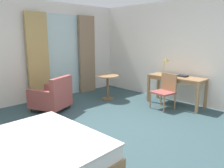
% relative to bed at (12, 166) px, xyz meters
% --- Properties ---
extents(ground, '(6.38, 6.49, 0.10)m').
position_rel_bed_xyz_m(ground, '(1.76, 0.24, -0.29)').
color(ground, '#334C51').
extents(wall_back, '(5.98, 0.12, 2.71)m').
position_rel_bed_xyz_m(wall_back, '(1.76, 3.22, 1.12)').
color(wall_back, silver).
rests_on(wall_back, ground).
extents(wall_right, '(0.12, 6.09, 2.71)m').
position_rel_bed_xyz_m(wall_right, '(4.69, 0.24, 1.12)').
color(wall_right, silver).
rests_on(wall_right, ground).
extents(balcony_glass_door, '(1.20, 0.02, 2.38)m').
position_rel_bed_xyz_m(balcony_glass_door, '(2.70, 3.14, 0.95)').
color(balcony_glass_door, silver).
rests_on(balcony_glass_door, ground).
extents(curtain_panel_left, '(0.58, 0.10, 2.39)m').
position_rel_bed_xyz_m(curtain_panel_left, '(1.88, 3.04, 0.96)').
color(curtain_panel_left, tan).
rests_on(curtain_panel_left, ground).
extents(curtain_panel_right, '(0.57, 0.10, 2.39)m').
position_rel_bed_xyz_m(curtain_panel_right, '(3.52, 3.04, 0.96)').
color(curtain_panel_right, '#897056').
rests_on(curtain_panel_right, ground).
extents(bed, '(2.16, 1.86, 0.92)m').
position_rel_bed_xyz_m(bed, '(0.00, 0.00, 0.00)').
color(bed, '#9E754C').
rests_on(bed, ground).
extents(writing_desk, '(0.55, 1.45, 0.76)m').
position_rel_bed_xyz_m(writing_desk, '(4.27, 0.29, 0.43)').
color(writing_desk, '#9E754C').
rests_on(writing_desk, ground).
extents(desk_chair, '(0.50, 0.53, 0.87)m').
position_rel_bed_xyz_m(desk_chair, '(3.83, 0.33, 0.25)').
color(desk_chair, '#9E4C47').
rests_on(desk_chair, ground).
extents(desk_lamp, '(0.24, 0.17, 0.48)m').
position_rel_bed_xyz_m(desk_lamp, '(4.28, 0.64, 0.87)').
color(desk_lamp, tan).
rests_on(desk_lamp, writing_desk).
extents(closed_book, '(0.19, 0.25, 0.04)m').
position_rel_bed_xyz_m(closed_book, '(4.35, 0.16, 0.54)').
color(closed_book, '#232328').
rests_on(closed_book, writing_desk).
extents(armchair_by_window, '(0.99, 1.02, 0.84)m').
position_rel_bed_xyz_m(armchair_by_window, '(1.72, 2.11, 0.10)').
color(armchair_by_window, '#9E4C47').
rests_on(armchair_by_window, ground).
extents(round_cafe_table, '(0.63, 0.63, 0.69)m').
position_rel_bed_xyz_m(round_cafe_table, '(3.36, 1.91, 0.27)').
color(round_cafe_table, '#9E754C').
rests_on(round_cafe_table, ground).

